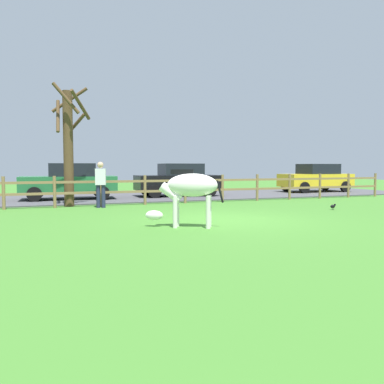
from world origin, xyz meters
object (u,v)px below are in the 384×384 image
(parked_car_green, at_px, (70,181))
(visitor_near_fence, at_px, (101,182))
(bare_tree, at_px, (69,142))
(parked_car_yellow, at_px, (316,178))
(zebra, at_px, (189,189))
(crow_on_grass, at_px, (333,206))
(parked_car_black, at_px, (178,180))

(parked_car_green, distance_m, visitor_near_fence, 3.72)
(bare_tree, bearing_deg, parked_car_yellow, 12.75)
(bare_tree, distance_m, zebra, 6.91)
(crow_on_grass, height_order, parked_car_black, parked_car_black)
(crow_on_grass, relative_size, parked_car_yellow, 0.05)
(zebra, distance_m, parked_car_black, 9.57)
(crow_on_grass, distance_m, parked_car_green, 10.84)
(zebra, relative_size, parked_car_green, 0.43)
(parked_car_green, xyz_separation_m, parked_car_black, (5.03, 0.10, 0.00))
(parked_car_green, height_order, visitor_near_fence, visitor_near_fence)
(zebra, distance_m, crow_on_grass, 6.28)
(zebra, distance_m, parked_car_green, 9.29)
(crow_on_grass, bearing_deg, parked_car_green, 138.53)
(bare_tree, relative_size, parked_car_yellow, 1.12)
(parked_car_yellow, height_order, visitor_near_fence, visitor_near_fence)
(zebra, bearing_deg, parked_car_black, 72.54)
(parked_car_green, bearing_deg, visitor_near_fence, -77.35)
(bare_tree, height_order, crow_on_grass, bare_tree)
(parked_car_black, xyz_separation_m, visitor_near_fence, (-4.22, -3.73, 0.06))
(parked_car_yellow, bearing_deg, crow_on_grass, -124.71)
(crow_on_grass, bearing_deg, parked_car_black, 112.95)
(parked_car_yellow, xyz_separation_m, visitor_near_fence, (-12.50, -3.99, 0.06))
(parked_car_green, relative_size, parked_car_black, 1.01)
(bare_tree, xyz_separation_m, crow_on_grass, (8.30, -4.46, -2.24))
(crow_on_grass, xyz_separation_m, parked_car_black, (-3.07, 7.26, 0.72))
(crow_on_grass, relative_size, visitor_near_fence, 0.13)
(parked_car_yellow, distance_m, parked_car_black, 8.29)
(crow_on_grass, xyz_separation_m, parked_car_yellow, (5.21, 7.52, 0.72))
(bare_tree, distance_m, parked_car_yellow, 13.93)
(bare_tree, bearing_deg, parked_car_black, 28.16)
(bare_tree, bearing_deg, visitor_near_fence, -42.73)
(zebra, distance_m, parked_car_yellow, 14.58)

